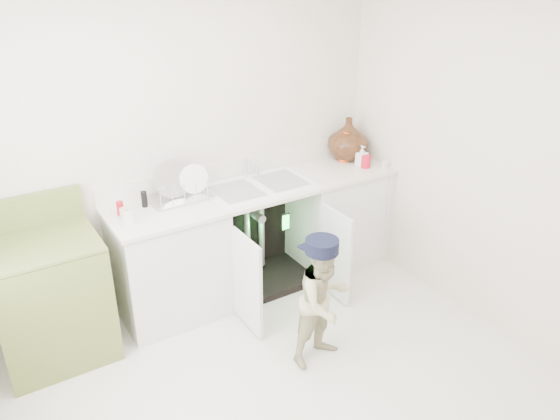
# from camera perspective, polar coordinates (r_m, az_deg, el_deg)

# --- Properties ---
(ground) EXTENTS (3.50, 3.50, 0.00)m
(ground) POSITION_cam_1_polar(r_m,az_deg,el_deg) (3.76, 0.10, -18.40)
(ground) COLOR beige
(ground) RESTS_ON ground
(room_shell) EXTENTS (6.00, 5.50, 1.26)m
(room_shell) POSITION_cam_1_polar(r_m,az_deg,el_deg) (3.03, 0.11, -1.05)
(room_shell) COLOR beige
(room_shell) RESTS_ON ground
(counter_run) EXTENTS (2.44, 1.02, 1.28)m
(counter_run) POSITION_cam_1_polar(r_m,az_deg,el_deg) (4.58, -1.64, -2.13)
(counter_run) COLOR silver
(counter_run) RESTS_ON ground
(avocado_stove) EXTENTS (0.72, 0.65, 1.11)m
(avocado_stove) POSITION_cam_1_polar(r_m,az_deg,el_deg) (4.09, -22.86, -8.39)
(avocado_stove) COLOR olive
(avocado_stove) RESTS_ON ground
(repair_worker) EXTENTS (0.49, 0.93, 0.94)m
(repair_worker) POSITION_cam_1_polar(r_m,az_deg,el_deg) (3.74, 4.64, -9.35)
(repair_worker) COLOR beige
(repair_worker) RESTS_ON ground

